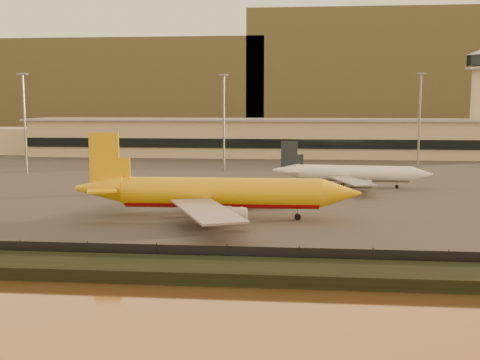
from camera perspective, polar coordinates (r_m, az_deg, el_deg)
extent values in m
plane|color=black|center=(80.56, -1.54, -5.73)|extent=(900.00, 900.00, 0.00)
cube|color=black|center=(64.08, -3.46, -8.55)|extent=(320.00, 7.00, 1.40)
cube|color=#2D2D2D|center=(174.07, 2.35, 1.37)|extent=(320.00, 220.00, 0.20)
cube|color=black|center=(67.74, -2.93, -7.14)|extent=(300.00, 0.05, 2.20)
cube|color=tan|center=(203.44, 2.85, 3.96)|extent=(160.00, 22.00, 12.00)
cube|color=black|center=(192.34, 2.68, 3.47)|extent=(160.00, 0.60, 3.00)
cube|color=gray|center=(203.16, 2.86, 5.73)|extent=(164.00, 24.00, 0.60)
cube|color=tan|center=(232.29, -21.26, 3.52)|extent=(50.00, 18.00, 9.00)
cylinder|color=tan|center=(217.36, 21.82, 6.04)|extent=(6.40, 6.40, 30.00)
cylinder|color=slate|center=(163.60, -19.73, 4.99)|extent=(0.50, 0.50, 25.00)
cube|color=slate|center=(163.66, -19.92, 9.43)|extent=(2.20, 2.20, 0.40)
cylinder|color=slate|center=(159.18, -1.55, 5.36)|extent=(0.50, 0.50, 25.00)
cube|color=slate|center=(159.25, -1.56, 9.93)|extent=(2.20, 2.20, 0.40)
cylinder|color=slate|center=(158.84, 16.63, 5.05)|extent=(0.50, 0.50, 25.00)
cube|color=slate|center=(158.90, 16.80, 9.63)|extent=(2.20, 2.20, 0.40)
cube|color=brown|center=(443.99, -14.26, 8.33)|extent=(260.00, 160.00, 55.00)
cube|color=brown|center=(425.80, 16.69, 9.31)|extent=(220.00, 160.00, 70.00)
cylinder|color=#E2A60B|center=(93.42, -1.75, -1.14)|extent=(31.05, 5.23, 4.47)
cylinder|color=#A60909|center=(93.54, -1.75, -1.61)|extent=(30.17, 4.22, 3.49)
cone|color=#E2A60B|center=(93.35, 9.61, -1.24)|extent=(6.13, 4.62, 4.47)
cone|color=#E2A60B|center=(97.29, -13.16, -0.79)|extent=(7.84, 4.66, 4.47)
cube|color=#E2A60B|center=(96.48, -12.76, 2.10)|extent=(4.74, 0.47, 7.82)
cube|color=#E2A60B|center=(101.00, -11.48, -0.26)|extent=(5.33, 5.30, 0.27)
cube|color=#E2A60B|center=(92.51, -12.97, -0.99)|extent=(5.47, 5.43, 0.27)
cube|color=gray|center=(105.34, -1.54, -0.60)|extent=(12.44, 20.22, 0.27)
cylinder|color=gray|center=(102.47, -0.51, -1.52)|extent=(5.22, 2.58, 2.46)
cube|color=gray|center=(81.98, -3.21, -2.90)|extent=(13.21, 20.14, 0.27)
cylinder|color=gray|center=(84.79, -1.51, -3.39)|extent=(5.22, 2.58, 2.46)
cylinder|color=black|center=(93.58, 5.49, -3.49)|extent=(1.00, 0.81, 0.98)
cylinder|color=slate|center=(93.49, 5.49, -3.18)|extent=(0.17, 0.17, 2.01)
cylinder|color=black|center=(92.48, -3.86, -3.60)|extent=(1.00, 0.81, 0.98)
cylinder|color=slate|center=(92.38, -3.86, -3.29)|extent=(0.17, 0.17, 2.01)
cylinder|color=black|center=(96.39, -3.53, -3.15)|extent=(1.00, 0.81, 0.98)
cylinder|color=slate|center=(96.30, -3.53, -2.85)|extent=(0.17, 0.17, 2.01)
cylinder|color=white|center=(130.74, 10.78, 0.66)|extent=(23.59, 5.04, 3.25)
cylinder|color=gray|center=(130.80, 10.78, 0.41)|extent=(22.89, 4.27, 2.54)
cone|color=white|center=(131.69, 16.88, 0.52)|extent=(4.79, 3.59, 3.25)
cone|color=white|center=(131.31, 4.39, 0.91)|extent=(6.08, 3.69, 3.25)
cube|color=black|center=(130.90, 4.69, 2.46)|extent=(3.59, 0.53, 5.69)
cube|color=white|center=(134.39, 5.08, 1.15)|extent=(4.18, 4.09, 0.20)
cube|color=white|center=(127.95, 4.83, 0.84)|extent=(3.89, 3.77, 0.20)
cube|color=gray|center=(139.68, 10.47, 0.86)|extent=(10.58, 15.13, 0.20)
cylinder|color=gray|center=(137.62, 11.14, 0.37)|extent=(4.03, 2.08, 1.79)
cube|color=gray|center=(121.92, 10.52, -0.08)|extent=(8.76, 15.32, 0.20)
cylinder|color=gray|center=(124.24, 11.25, -0.38)|extent=(4.03, 2.08, 1.79)
cylinder|color=black|center=(131.51, 14.65, -0.61)|extent=(0.76, 0.62, 0.72)
cylinder|color=slate|center=(131.46, 14.66, -0.45)|extent=(0.17, 0.17, 1.46)
cylinder|color=black|center=(129.62, 9.69, -0.59)|extent=(0.76, 0.62, 0.72)
cylinder|color=slate|center=(129.56, 9.69, -0.42)|extent=(0.17, 0.17, 1.46)
cylinder|color=black|center=(132.51, 9.69, -0.41)|extent=(0.76, 0.62, 0.72)
cylinder|color=slate|center=(132.47, 9.70, -0.25)|extent=(0.17, 0.17, 1.46)
cube|color=#E2A60B|center=(103.96, 3.28, -2.08)|extent=(4.50, 2.03, 2.02)
cube|color=white|center=(122.49, -8.89, -0.73)|extent=(4.54, 2.32, 1.98)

